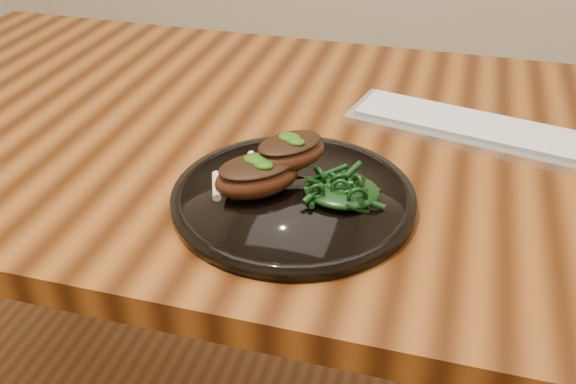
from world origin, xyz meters
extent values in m
cube|color=#361706|center=(0.00, 0.00, 0.73)|extent=(1.60, 0.80, 0.04)
cylinder|color=#331A0B|center=(-0.74, 0.34, 0.35)|extent=(0.06, 0.06, 0.71)
cylinder|color=black|center=(0.03, -0.19, 0.76)|extent=(0.30, 0.30, 0.02)
torus|color=black|center=(0.03, -0.19, 0.76)|extent=(0.30, 0.30, 0.02)
cylinder|color=black|center=(0.03, -0.19, 0.76)|extent=(0.20, 0.20, 0.00)
ellipsoid|color=#401B0C|center=(-0.02, -0.20, 0.79)|extent=(0.13, 0.12, 0.04)
ellipsoid|color=black|center=(-0.02, -0.20, 0.80)|extent=(0.11, 0.11, 0.01)
cylinder|color=beige|center=(-0.06, -0.22, 0.78)|extent=(0.03, 0.05, 0.01)
ellipsoid|color=#164107|center=(-0.02, -0.20, 0.81)|extent=(0.03, 0.02, 0.01)
ellipsoid|color=#401B0C|center=(0.01, -0.16, 0.80)|extent=(0.11, 0.11, 0.04)
ellipsoid|color=black|center=(0.01, -0.16, 0.82)|extent=(0.10, 0.10, 0.01)
cylinder|color=beige|center=(-0.03, -0.18, 0.80)|extent=(0.03, 0.05, 0.01)
ellipsoid|color=#164107|center=(0.01, -0.16, 0.82)|extent=(0.03, 0.02, 0.01)
ellipsoid|color=#164107|center=(-0.01, -0.12, 0.77)|extent=(0.08, 0.05, 0.00)
ellipsoid|color=black|center=(0.08, -0.18, 0.78)|extent=(0.09, 0.08, 0.02)
cube|color=silver|center=(0.24, 0.06, 0.76)|extent=(0.41, 0.20, 0.01)
cube|color=white|center=(0.24, 0.06, 0.77)|extent=(0.37, 0.17, 0.01)
camera|label=1|loc=(0.20, -0.83, 1.20)|focal=40.00mm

